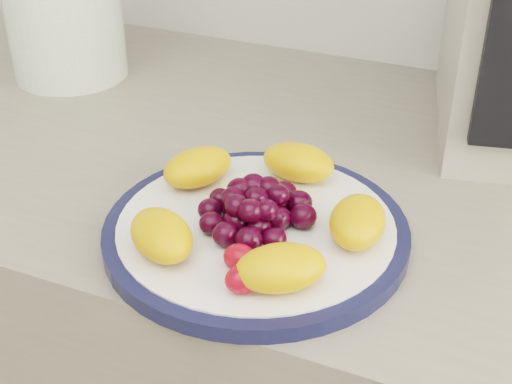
% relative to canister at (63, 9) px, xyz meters
% --- Properties ---
extents(plate_rim, '(0.28, 0.28, 0.01)m').
position_rel_canister_xyz_m(plate_rim, '(0.39, -0.26, -0.08)').
color(plate_rim, '#131739').
rests_on(plate_rim, counter).
extents(plate_face, '(0.25, 0.25, 0.02)m').
position_rel_canister_xyz_m(plate_face, '(0.39, -0.26, -0.08)').
color(plate_face, white).
rests_on(plate_face, counter).
extents(canister, '(0.20, 0.20, 0.18)m').
position_rel_canister_xyz_m(canister, '(0.00, 0.00, 0.00)').
color(canister, '#3B721B').
rests_on(canister, counter).
extents(fruit_plate, '(0.24, 0.23, 0.04)m').
position_rel_canister_xyz_m(fruit_plate, '(0.39, -0.26, -0.06)').
color(fruit_plate, orange).
rests_on(fruit_plate, plate_face).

